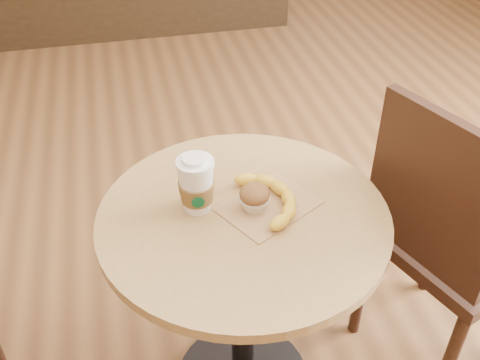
{
  "coord_description": "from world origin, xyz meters",
  "views": [
    {
      "loc": [
        -0.21,
        -1.12,
        1.7
      ],
      "look_at": [
        0.05,
        -0.01,
        0.83
      ],
      "focal_mm": 42.0,
      "sensor_mm": 36.0,
      "label": 1
    }
  ],
  "objects_px": {
    "cafe_table": "(243,267)",
    "banana": "(271,198)",
    "chair_right": "(448,237)",
    "coffee_cup": "(196,186)",
    "muffin": "(255,198)"
  },
  "relations": [
    {
      "from": "banana",
      "to": "muffin",
      "type": "bearing_deg",
      "value": -177.77
    },
    {
      "from": "chair_right",
      "to": "coffee_cup",
      "type": "height_order",
      "value": "chair_right"
    },
    {
      "from": "muffin",
      "to": "chair_right",
      "type": "bearing_deg",
      "value": -2.94
    },
    {
      "from": "cafe_table",
      "to": "coffee_cup",
      "type": "bearing_deg",
      "value": 155.5
    },
    {
      "from": "cafe_table",
      "to": "chair_right",
      "type": "distance_m",
      "value": 0.62
    },
    {
      "from": "muffin",
      "to": "coffee_cup",
      "type": "bearing_deg",
      "value": 164.91
    },
    {
      "from": "cafe_table",
      "to": "coffee_cup",
      "type": "distance_m",
      "value": 0.29
    },
    {
      "from": "muffin",
      "to": "banana",
      "type": "relative_size",
      "value": 0.32
    },
    {
      "from": "coffee_cup",
      "to": "muffin",
      "type": "xyz_separation_m",
      "value": [
        0.14,
        -0.04,
        -0.03
      ]
    },
    {
      "from": "cafe_table",
      "to": "chair_right",
      "type": "xyz_separation_m",
      "value": [
        0.62,
        -0.02,
        -0.0
      ]
    },
    {
      "from": "cafe_table",
      "to": "banana",
      "type": "bearing_deg",
      "value": 14.09
    },
    {
      "from": "chair_right",
      "to": "muffin",
      "type": "xyz_separation_m",
      "value": [
        -0.59,
        0.03,
        0.24
      ]
    },
    {
      "from": "muffin",
      "to": "banana",
      "type": "bearing_deg",
      "value": 9.28
    },
    {
      "from": "banana",
      "to": "coffee_cup",
      "type": "bearing_deg",
      "value": 163.72
    },
    {
      "from": "cafe_table",
      "to": "banana",
      "type": "height_order",
      "value": "banana"
    }
  ]
}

